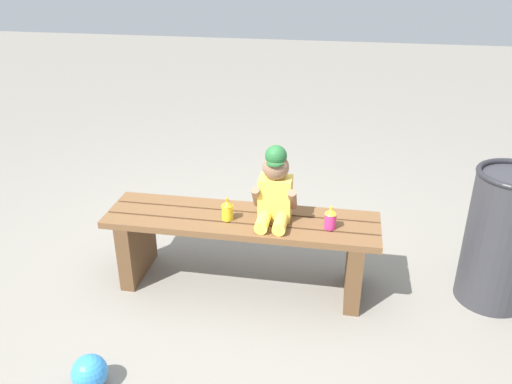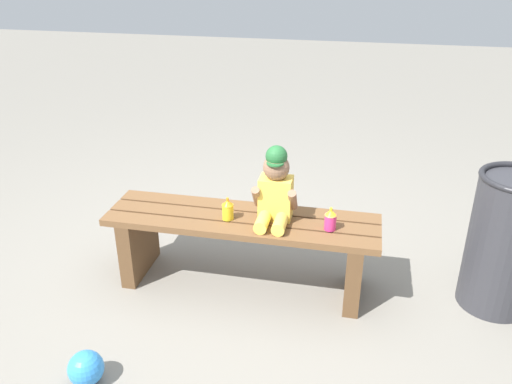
{
  "view_description": "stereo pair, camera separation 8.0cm",
  "coord_description": "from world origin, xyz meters",
  "px_view_note": "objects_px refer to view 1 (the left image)",
  "views": [
    {
      "loc": [
        0.5,
        -2.4,
        1.75
      ],
      "look_at": [
        0.09,
        -0.05,
        0.6
      ],
      "focal_mm": 36.82,
      "sensor_mm": 36.0,
      "label": 1
    },
    {
      "loc": [
        0.58,
        -2.39,
        1.75
      ],
      "look_at": [
        0.09,
        -0.05,
        0.6
      ],
      "focal_mm": 36.82,
      "sensor_mm": 36.0,
      "label": 2
    }
  ],
  "objects_px": {
    "sippy_cup_left": "(227,210)",
    "toy_ball": "(90,372)",
    "park_bench": "(242,239)",
    "sippy_cup_right": "(330,218)",
    "child_figure": "(275,188)",
    "trash_bin": "(502,238)"
  },
  "relations": [
    {
      "from": "sippy_cup_left",
      "to": "toy_ball",
      "type": "relative_size",
      "value": 0.79
    },
    {
      "from": "child_figure",
      "to": "trash_bin",
      "type": "height_order",
      "value": "child_figure"
    },
    {
      "from": "park_bench",
      "to": "child_figure",
      "type": "height_order",
      "value": "child_figure"
    },
    {
      "from": "sippy_cup_right",
      "to": "park_bench",
      "type": "bearing_deg",
      "value": 175.68
    },
    {
      "from": "child_figure",
      "to": "sippy_cup_right",
      "type": "xyz_separation_m",
      "value": [
        0.29,
        -0.05,
        -0.12
      ]
    },
    {
      "from": "child_figure",
      "to": "sippy_cup_left",
      "type": "distance_m",
      "value": 0.27
    },
    {
      "from": "toy_ball",
      "to": "sippy_cup_left",
      "type": "bearing_deg",
      "value": 62.59
    },
    {
      "from": "trash_bin",
      "to": "sippy_cup_right",
      "type": "bearing_deg",
      "value": -170.98
    },
    {
      "from": "sippy_cup_left",
      "to": "sippy_cup_right",
      "type": "relative_size",
      "value": 1.0
    },
    {
      "from": "park_bench",
      "to": "trash_bin",
      "type": "relative_size",
      "value": 1.96
    },
    {
      "from": "trash_bin",
      "to": "child_figure",
      "type": "bearing_deg",
      "value": -175.69
    },
    {
      "from": "park_bench",
      "to": "toy_ball",
      "type": "distance_m",
      "value": 1.02
    },
    {
      "from": "sippy_cup_left",
      "to": "toy_ball",
      "type": "bearing_deg",
      "value": -117.41
    },
    {
      "from": "sippy_cup_left",
      "to": "toy_ball",
      "type": "height_order",
      "value": "sippy_cup_left"
    },
    {
      "from": "park_bench",
      "to": "sippy_cup_left",
      "type": "bearing_deg",
      "value": -151.98
    },
    {
      "from": "sippy_cup_left",
      "to": "sippy_cup_right",
      "type": "xyz_separation_m",
      "value": [
        0.54,
        0.0,
        0.0
      ]
    },
    {
      "from": "child_figure",
      "to": "toy_ball",
      "type": "height_order",
      "value": "child_figure"
    },
    {
      "from": "park_bench",
      "to": "sippy_cup_right",
      "type": "xyz_separation_m",
      "value": [
        0.47,
        -0.04,
        0.19
      ]
    },
    {
      "from": "park_bench",
      "to": "sippy_cup_right",
      "type": "height_order",
      "value": "sippy_cup_right"
    },
    {
      "from": "child_figure",
      "to": "sippy_cup_right",
      "type": "bearing_deg",
      "value": -9.82
    },
    {
      "from": "sippy_cup_left",
      "to": "sippy_cup_right",
      "type": "distance_m",
      "value": 0.54
    },
    {
      "from": "trash_bin",
      "to": "toy_ball",
      "type": "bearing_deg",
      "value": -152.32
    }
  ]
}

